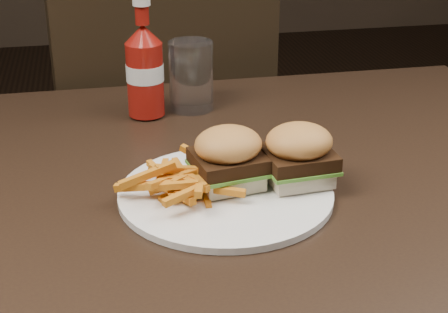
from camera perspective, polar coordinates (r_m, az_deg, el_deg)
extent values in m
cube|color=black|center=(0.87, -5.40, -3.76)|extent=(1.20, 0.80, 0.04)
cube|color=black|center=(1.61, -6.32, -1.65)|extent=(0.53, 0.53, 0.04)
cylinder|color=white|center=(0.83, 0.14, -3.10)|extent=(0.26, 0.26, 0.01)
cube|color=beige|center=(0.84, 0.34, -1.71)|extent=(0.08, 0.08, 0.02)
cube|color=beige|center=(0.85, 6.13, -1.41)|extent=(0.08, 0.07, 0.02)
cylinder|color=maroon|center=(1.07, -6.56, 6.40)|extent=(0.06, 0.06, 0.11)
cylinder|color=white|center=(1.09, -2.76, 6.72)|extent=(0.08, 0.08, 0.11)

